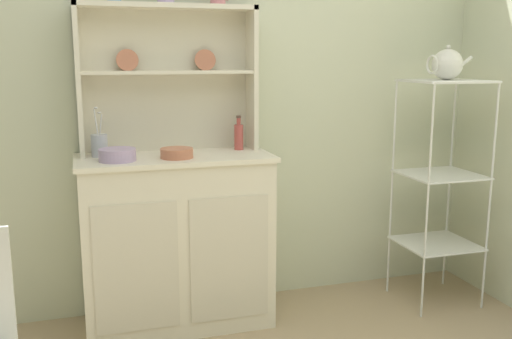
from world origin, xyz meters
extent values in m
cube|color=beige|center=(0.00, 1.62, 1.25)|extent=(3.84, 0.05, 2.50)
cube|color=silver|center=(-0.21, 1.37, 0.45)|extent=(0.94, 0.42, 0.90)
cube|color=beige|center=(-0.44, 1.16, 0.40)|extent=(0.39, 0.01, 0.63)
cube|color=beige|center=(0.02, 1.16, 0.40)|extent=(0.39, 0.01, 0.63)
cube|color=#EEE6CE|center=(-0.21, 1.37, 0.88)|extent=(0.97, 0.45, 0.02)
cube|color=beige|center=(-0.21, 1.57, 1.27)|extent=(0.90, 0.02, 0.74)
cube|color=silver|center=(-0.65, 1.49, 1.27)|extent=(0.02, 0.18, 0.74)
cube|color=silver|center=(0.23, 1.49, 1.27)|extent=(0.02, 0.18, 0.74)
cube|color=silver|center=(-0.21, 1.49, 1.30)|extent=(0.86, 0.16, 0.02)
cube|color=silver|center=(-0.21, 1.49, 1.63)|extent=(0.90, 0.18, 0.02)
cylinder|color=#C67556|center=(-0.41, 1.53, 1.36)|extent=(0.11, 0.03, 0.11)
cylinder|color=#C67556|center=(-0.01, 1.53, 1.36)|extent=(0.11, 0.03, 0.11)
cylinder|color=silver|center=(1.05, 1.05, 0.63)|extent=(0.01, 0.01, 1.26)
cylinder|color=silver|center=(1.44, 1.05, 0.63)|extent=(0.01, 0.01, 1.26)
cylinder|color=silver|center=(1.05, 1.41, 0.63)|extent=(0.01, 0.01, 1.26)
cylinder|color=silver|center=(1.44, 1.41, 0.63)|extent=(0.01, 0.01, 1.26)
cube|color=silver|center=(1.25, 1.23, 1.25)|extent=(0.41, 0.38, 0.01)
cube|color=silver|center=(1.25, 1.23, 0.74)|extent=(0.41, 0.38, 0.01)
cube|color=silver|center=(1.25, 1.23, 0.34)|extent=(0.41, 0.38, 0.01)
cylinder|color=#B79ECC|center=(-0.49, 1.29, 0.93)|extent=(0.17, 0.17, 0.06)
cylinder|color=#C67556|center=(-0.21, 1.29, 0.92)|extent=(0.16, 0.16, 0.05)
cylinder|color=#B74C47|center=(0.15, 1.45, 0.96)|extent=(0.05, 0.05, 0.13)
cylinder|color=#B74C47|center=(0.15, 1.45, 1.05)|extent=(0.02, 0.02, 0.04)
cylinder|color=#4C382D|center=(0.15, 1.45, 1.07)|extent=(0.03, 0.03, 0.01)
cylinder|color=#B2B7C6|center=(-0.57, 1.45, 0.95)|extent=(0.08, 0.08, 0.11)
cylinder|color=silver|center=(-0.56, 1.47, 1.02)|extent=(0.03, 0.01, 0.16)
ellipsoid|color=silver|center=(-0.56, 1.47, 1.11)|extent=(0.02, 0.01, 0.01)
cylinder|color=silver|center=(-0.57, 1.42, 1.04)|extent=(0.03, 0.01, 0.19)
ellipsoid|color=silver|center=(-0.57, 1.42, 1.14)|extent=(0.02, 0.01, 0.01)
sphere|color=white|center=(1.25, 1.23, 1.34)|extent=(0.16, 0.16, 0.16)
sphere|color=silver|center=(1.25, 1.23, 1.43)|extent=(0.02, 0.02, 0.02)
cylinder|color=white|center=(1.36, 1.23, 1.35)|extent=(0.09, 0.02, 0.07)
torus|color=white|center=(1.15, 1.23, 1.34)|extent=(0.01, 0.10, 0.10)
camera|label=1|loc=(-0.65, -1.45, 1.38)|focal=40.30mm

